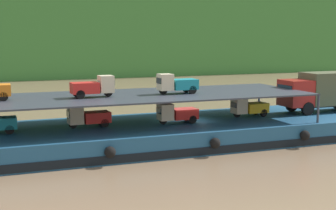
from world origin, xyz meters
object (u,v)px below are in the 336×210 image
object	(u,v)px
mini_truck_lower_aft	(88,117)
mini_truck_lower_fore	(249,107)
mini_truck_upper_mid	(93,87)
mini_truck_upper_fore	(177,84)
mini_truck_lower_mid	(177,113)
covered_lorry	(324,90)
cargo_barge	(187,131)

from	to	relation	value
mini_truck_lower_aft	mini_truck_lower_fore	size ratio (longest dim) A/B	1.00
mini_truck_upper_mid	mini_truck_upper_fore	xyz separation A→B (m)	(5.74, -0.10, 0.00)
mini_truck_lower_mid	mini_truck_upper_mid	xyz separation A→B (m)	(-5.64, 0.36, 2.00)
covered_lorry	mini_truck_lower_fore	bearing A→B (deg)	179.08
mini_truck_lower_fore	mini_truck_upper_mid	world-z (taller)	mini_truck_upper_mid
mini_truck_lower_mid	mini_truck_upper_mid	size ratio (longest dim) A/B	1.00
covered_lorry	mini_truck_upper_fore	xyz separation A→B (m)	(-12.57, -0.35, 1.00)
covered_lorry	mini_truck_upper_mid	bearing A→B (deg)	-179.22
mini_truck_upper_mid	mini_truck_upper_fore	distance (m)	5.74
cargo_barge	mini_truck_lower_aft	xyz separation A→B (m)	(-6.95, 0.17, 1.44)
mini_truck_lower_mid	mini_truck_lower_fore	world-z (taller)	same
covered_lorry	mini_truck_upper_fore	size ratio (longest dim) A/B	2.84
mini_truck_lower_aft	mini_truck_lower_fore	xyz separation A→B (m)	(12.00, -0.01, 0.00)
mini_truck_upper_mid	mini_truck_upper_fore	size ratio (longest dim) A/B	1.00
mini_truck_lower_fore	mini_truck_upper_fore	distance (m)	6.30
cargo_barge	covered_lorry	world-z (taller)	covered_lorry
covered_lorry	mini_truck_lower_aft	xyz separation A→B (m)	(-18.61, 0.12, -1.00)
cargo_barge	mini_truck_lower_aft	distance (m)	7.10
mini_truck_lower_mid	mini_truck_upper_fore	world-z (taller)	mini_truck_upper_fore
mini_truck_lower_aft	mini_truck_upper_fore	world-z (taller)	mini_truck_upper_fore
mini_truck_lower_mid	mini_truck_upper_fore	distance (m)	2.02
mini_truck_upper_mid	cargo_barge	bearing A→B (deg)	1.67
covered_lorry	cargo_barge	bearing A→B (deg)	-179.72
mini_truck_lower_fore	covered_lorry	bearing A→B (deg)	-0.92
mini_truck_upper_fore	mini_truck_lower_aft	bearing A→B (deg)	175.55
cargo_barge	mini_truck_upper_mid	bearing A→B (deg)	-178.33
mini_truck_lower_mid	mini_truck_upper_fore	xyz separation A→B (m)	(0.10, 0.26, 2.00)
cargo_barge	mini_truck_upper_mid	size ratio (longest dim) A/B	12.00
mini_truck_upper_mid	mini_truck_lower_fore	bearing A→B (deg)	1.74
covered_lorry	mini_truck_upper_mid	size ratio (longest dim) A/B	2.84
mini_truck_lower_aft	mini_truck_upper_mid	bearing A→B (deg)	-49.93
mini_truck_lower_mid	mini_truck_upper_mid	world-z (taller)	mini_truck_upper_mid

